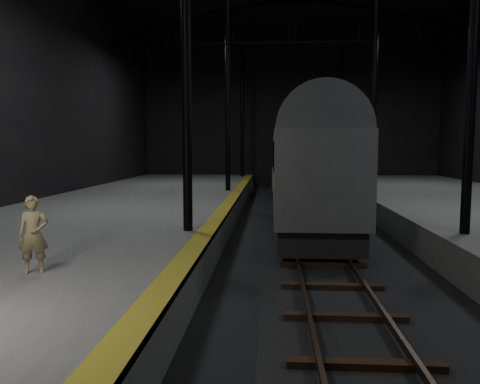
{
  "coord_description": "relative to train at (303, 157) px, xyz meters",
  "views": [
    {
      "loc": [
        -1.44,
        -16.93,
        3.37
      ],
      "look_at": [
        -2.39,
        -3.02,
        2.0
      ],
      "focal_mm": 35.0,
      "sensor_mm": 36.0,
      "label": 1
    }
  ],
  "objects": [
    {
      "name": "train",
      "position": [
        0.0,
        0.0,
        0.0
      ],
      "size": [
        2.85,
        19.03,
        5.09
      ],
      "color": "#93969A",
      "rests_on": "ground"
    },
    {
      "name": "platform_left",
      "position": [
        -7.5,
        -5.31,
        -2.34
      ],
      "size": [
        9.0,
        43.8,
        1.0
      ],
      "primitive_type": "cube",
      "color": "#545452",
      "rests_on": "ground"
    },
    {
      "name": "ground",
      "position": [
        0.0,
        -5.31,
        -2.84
      ],
      "size": [
        44.0,
        44.0,
        0.0
      ],
      "primitive_type": "plane",
      "color": "black",
      "rests_on": "ground"
    },
    {
      "name": "woman",
      "position": [
        -5.87,
        -13.94,
        -1.11
      ],
      "size": [
        0.62,
        0.51,
        1.46
      ],
      "primitive_type": "imported",
      "rotation": [
        0.0,
        0.0,
        0.36
      ],
      "color": "#8C7F56",
      "rests_on": "platform_left"
    },
    {
      "name": "track",
      "position": [
        0.0,
        -5.31,
        -2.77
      ],
      "size": [
        2.4,
        43.0,
        0.24
      ],
      "color": "#3F3328",
      "rests_on": "ground"
    },
    {
      "name": "tactile_strip",
      "position": [
        -3.25,
        -5.31,
        -1.83
      ],
      "size": [
        0.5,
        43.8,
        0.01
      ],
      "primitive_type": "cube",
      "color": "olive",
      "rests_on": "platform_left"
    }
  ]
}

